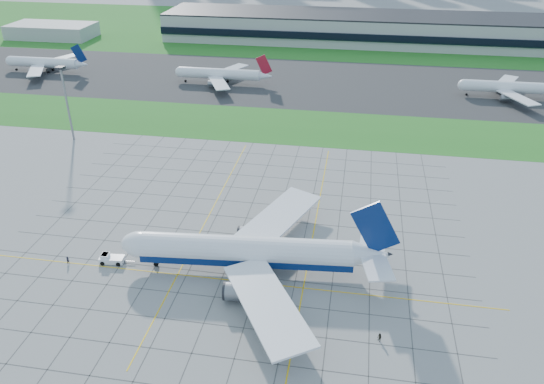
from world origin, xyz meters
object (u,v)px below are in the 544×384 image
object	(u,v)px
pushback_tug	(111,259)
light_mast	(65,95)
distant_jet_1	(221,74)
airliner	(248,251)
crew_near	(68,260)
distant_jet_0	(45,63)
distant_jet_2	(508,87)
crew_far	(379,338)

from	to	relation	value
pushback_tug	light_mast	bearing A→B (deg)	118.83
light_mast	distant_jet_1	bearing A→B (deg)	64.28
airliner	crew_near	world-z (taller)	airliner
crew_near	light_mast	bearing A→B (deg)	50.33
light_mast	crew_near	world-z (taller)	light_mast
pushback_tug	distant_jet_1	bearing A→B (deg)	88.95
crew_near	distant_jet_0	world-z (taller)	distant_jet_0
light_mast	distant_jet_0	xyz separation A→B (m)	(-54.26, 75.61, -11.70)
airliner	distant_jet_0	size ratio (longest dim) A/B	1.44
airliner	crew_near	size ratio (longest dim) A/B	32.20
crew_near	distant_jet_2	distance (m)	186.55
distant_jet_1	distant_jet_2	distance (m)	123.27
pushback_tug	crew_far	distance (m)	62.19
crew_near	distant_jet_2	bearing A→B (deg)	-18.02
pushback_tug	crew_near	xyz separation A→B (m)	(-9.41, -2.08, -0.04)
airliner	distant_jet_1	distance (m)	140.32
light_mast	distant_jet_2	size ratio (longest dim) A/B	0.60
crew_near	distant_jet_0	size ratio (longest dim) A/B	0.04
airliner	distant_jet_1	xyz separation A→B (m)	(-40.93, 134.21, -0.76)
light_mast	crew_near	bearing A→B (deg)	-63.11
airliner	distant_jet_1	world-z (taller)	airliner
airliner	light_mast	bearing A→B (deg)	135.19
crew_far	distant_jet_2	xyz separation A→B (m)	(53.72, 152.71, 3.54)
distant_jet_2	pushback_tug	bearing A→B (deg)	-129.64
distant_jet_1	distant_jet_2	world-z (taller)	same
light_mast	airliner	xyz separation A→B (m)	(75.26, -62.95, -10.93)
light_mast	pushback_tug	xyz separation A→B (m)	(43.52, -65.18, -15.18)
crew_far	pushback_tug	bearing A→B (deg)	-140.12
light_mast	crew_far	world-z (taller)	light_mast
airliner	crew_far	world-z (taller)	airliner
pushback_tug	airliner	bearing A→B (deg)	-0.88
airliner	crew_near	xyz separation A→B (m)	(-41.15, -4.31, -4.29)
crew_near	distant_jet_2	world-z (taller)	distant_jet_2
distant_jet_1	airliner	bearing A→B (deg)	-73.04
airliner	distant_jet_2	distance (m)	158.53
pushback_tug	crew_far	xyz separation A→B (m)	(60.35, -15.00, -0.05)
airliner	pushback_tug	size ratio (longest dim) A/B	7.55
airliner	distant_jet_1	bearing A→B (deg)	102.06
distant_jet_2	distant_jet_0	bearing A→B (deg)	179.17
airliner	distant_jet_2	size ratio (longest dim) A/B	1.44
pushback_tug	distant_jet_0	world-z (taller)	distant_jet_0
crew_near	distant_jet_1	size ratio (longest dim) A/B	0.04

